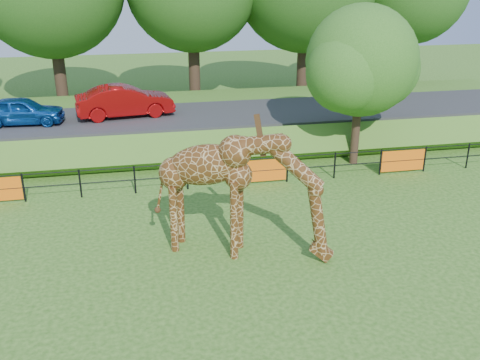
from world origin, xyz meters
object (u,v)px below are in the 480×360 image
at_px(car_blue, 22,111).
at_px(tree_east, 363,65).
at_px(visitor, 226,160).
at_px(car_red, 125,101).
at_px(giraffe, 242,194).

distance_m(car_blue, tree_east, 15.15).
bearing_deg(visitor, tree_east, -163.19).
height_order(car_blue, car_red, car_red).
distance_m(giraffe, car_red, 12.02).
relative_size(giraffe, car_red, 1.18).
relative_size(car_red, visitor, 2.84).
bearing_deg(tree_east, car_red, 154.94).
bearing_deg(car_blue, visitor, -116.37).
bearing_deg(giraffe, car_red, 130.06).
height_order(visitor, tree_east, tree_east).
height_order(giraffe, car_blue, giraffe).
bearing_deg(car_blue, car_red, -80.21).
bearing_deg(giraffe, visitor, 108.68).
bearing_deg(car_red, car_blue, 87.73).
xyz_separation_m(car_blue, tree_east, (14.41, -4.11, 2.23)).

